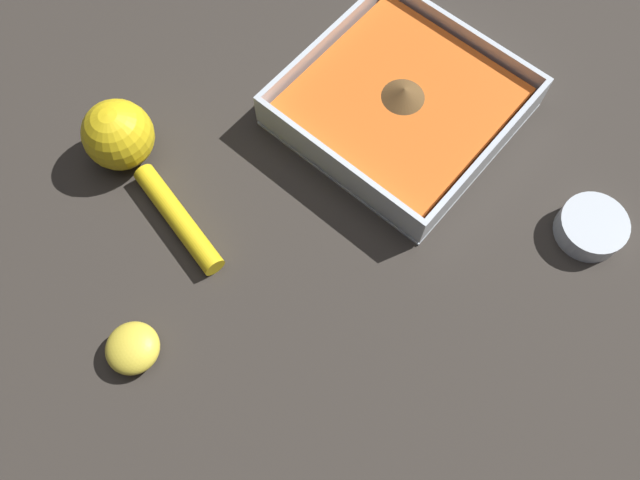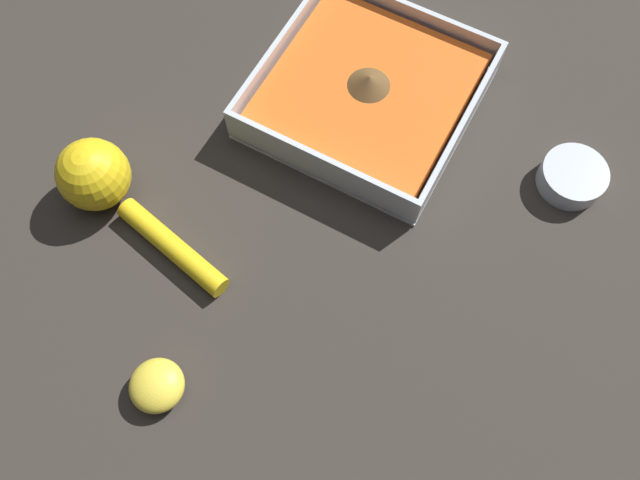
{
  "view_description": "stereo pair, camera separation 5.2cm",
  "coord_description": "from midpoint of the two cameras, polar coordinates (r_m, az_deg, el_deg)",
  "views": [
    {
      "loc": [
        0.21,
        -0.36,
        0.61
      ],
      "look_at": [
        0.05,
        -0.18,
        0.03
      ],
      "focal_mm": 35.0,
      "sensor_mm": 36.0,
      "label": 1
    },
    {
      "loc": [
        0.17,
        -0.39,
        0.61
      ],
      "look_at": [
        0.05,
        -0.18,
        0.03
      ],
      "focal_mm": 35.0,
      "sensor_mm": 36.0,
      "label": 2
    }
  ],
  "objects": [
    {
      "name": "square_dish",
      "position": [
        0.73,
        2.31,
        13.02
      ],
      "size": [
        0.23,
        0.23,
        0.05
      ],
      "color": "silver",
      "rests_on": "ground_plane"
    },
    {
      "name": "lemon_half",
      "position": [
        0.63,
        -17.04,
        -12.86
      ],
      "size": [
        0.05,
        0.05,
        0.03
      ],
      "color": "yellow",
      "rests_on": "ground_plane"
    },
    {
      "name": "ground_plane",
      "position": [
        0.74,
        1.26,
        12.0
      ],
      "size": [
        4.0,
        4.0,
        0.0
      ],
      "primitive_type": "plane",
      "color": "#332D28"
    },
    {
      "name": "lemon_squeezer",
      "position": [
        0.69,
        -21.09,
        4.49
      ],
      "size": [
        0.22,
        0.09,
        0.08
      ],
      "rotation": [
        0.0,
        0.0,
        2.94
      ],
      "color": "yellow",
      "rests_on": "ground_plane"
    },
    {
      "name": "spice_bowl",
      "position": [
        0.72,
        20.17,
        5.22
      ],
      "size": [
        0.07,
        0.07,
        0.03
      ],
      "color": "silver",
      "rests_on": "ground_plane"
    }
  ]
}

